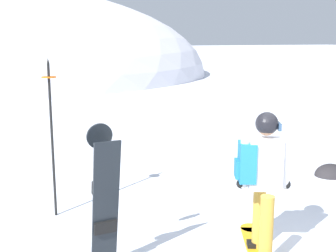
{
  "coord_description": "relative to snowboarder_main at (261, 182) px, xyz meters",
  "views": [
    {
      "loc": [
        -3.37,
        -3.26,
        2.49
      ],
      "look_at": [
        -0.16,
        3.48,
        1.0
      ],
      "focal_mm": 46.68,
      "sensor_mm": 36.0,
      "label": 1
    }
  ],
  "objects": [
    {
      "name": "snowboarder_main",
      "position": [
        0.0,
        0.0,
        0.0
      ],
      "size": [
        1.01,
        1.66,
        1.71
      ],
      "color": "orange",
      "rests_on": "ground"
    },
    {
      "name": "spare_snowboard",
      "position": [
        -1.68,
        0.46,
        -0.09
      ],
      "size": [
        0.28,
        0.33,
        1.64
      ],
      "color": "black",
      "rests_on": "ground"
    },
    {
      "name": "piste_marker_near",
      "position": [
        -1.86,
        2.28,
        0.35
      ],
      "size": [
        0.2,
        0.2,
        2.24
      ],
      "color": "black",
      "rests_on": "ground"
    },
    {
      "name": "rock_dark",
      "position": [
        3.13,
        1.96,
        -0.92
      ],
      "size": [
        0.62,
        0.53,
        0.44
      ],
      "color": "#282628",
      "rests_on": "ground"
    }
  ]
}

